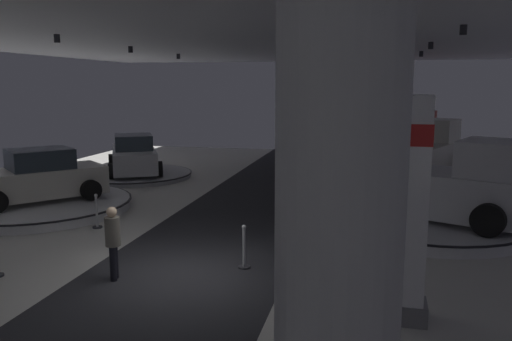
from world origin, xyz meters
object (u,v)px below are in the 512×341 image
Objects in this scene: column_right at (340,199)px; visitor_walking_near at (113,238)px; display_platform_mid_right at (427,221)px; display_car_far_left at (134,156)px; display_platform_mid_left at (38,205)px; display_car_mid_left at (38,178)px; display_platform_far_right at (417,180)px; pickup_truck_mid_right at (441,186)px; pickup_truck_far_right at (421,154)px; display_platform_deep_right at (406,158)px; brand_sign_pylon at (394,206)px; display_platform_far_left at (135,175)px; pickup_truck_deep_right at (408,137)px.

visitor_walking_near is at bearing 145.19° from column_right.
display_car_far_left is at bearing 154.65° from display_platform_mid_right.
visitor_walking_near reaches higher than display_platform_mid_left.
display_car_mid_left is 0.77× the size of display_platform_mid_right.
column_right is 16.17m from display_platform_far_right.
pickup_truck_mid_right reaches higher than display_car_far_left.
pickup_truck_mid_right reaches higher than display_platform_mid_right.
display_platform_mid_right is at bearing -92.83° from pickup_truck_far_right.
column_right is at bearing -95.51° from display_platform_deep_right.
display_car_far_left is at bearing 123.93° from column_right.
display_platform_mid_left is 3.77× the size of visitor_walking_near.
brand_sign_pylon reaches higher than display_platform_mid_right.
pickup_truck_mid_right reaches higher than display_platform_deep_right.
display_car_far_left is 2.86× the size of visitor_walking_near.
display_platform_far_left is 0.89× the size of pickup_truck_mid_right.
column_right is at bearing -102.41° from display_platform_mid_right.
display_platform_mid_right is (12.29, 0.62, -0.90)m from display_car_mid_left.
display_car_mid_left is 2.75× the size of visitor_walking_near.
display_platform_mid_left is 14.53m from display_platform_far_right.
display_platform_deep_right is (12.08, 7.66, -0.79)m from display_car_far_left.
column_right reaches higher than display_platform_mid_right.
display_car_far_left reaches higher than display_platform_far_left.
brand_sign_pylon reaches higher than display_platform_far_left.
pickup_truck_far_right reaches higher than display_platform_deep_right.
brand_sign_pylon reaches higher than display_platform_deep_right.
visitor_walking_near is at bearing -43.23° from display_car_mid_left.
display_car_mid_left is 14.53m from display_platform_far_right.
display_platform_far_right is at bearing 83.62° from brand_sign_pylon.
brand_sign_pylon is at bearing -96.80° from pickup_truck_far_right.
display_platform_far_right is at bearing 30.42° from display_platform_mid_left.
pickup_truck_deep_right is at bearing 48.58° from display_car_mid_left.
pickup_truck_far_right is at bearing 65.91° from display_platform_far_right.
display_car_mid_left reaches higher than display_car_far_left.
display_platform_far_right is 14.32m from visitor_walking_near.
pickup_truck_mid_right is (12.23, -5.80, 1.16)m from display_platform_far_left.
pickup_truck_mid_right is 9.10m from visitor_walking_near.
display_platform_mid_left is (-11.07, 5.65, -1.86)m from brand_sign_pylon.
brand_sign_pylon is 6.40m from pickup_truck_mid_right.
display_car_far_left is at bearing 131.82° from brand_sign_pylon.
pickup_truck_mid_right is (0.08, -6.84, 1.10)m from display_platform_far_right.
brand_sign_pylon is 0.69× the size of pickup_truck_far_right.
brand_sign_pylon reaches higher than pickup_truck_mid_right.
display_platform_mid_right is (-0.22, -6.71, 0.01)m from display_platform_far_right.
display_car_far_left is 1.04× the size of display_car_mid_left.
display_platform_mid_right is (-0.26, -13.61, -1.09)m from pickup_truck_deep_right.
brand_sign_pylon is 19.97m from pickup_truck_deep_right.
column_right is at bearing -105.25° from brand_sign_pylon.
display_car_mid_left is 14.76m from pickup_truck_far_right.
brand_sign_pylon is at bearing -101.13° from display_platform_mid_right.
display_platform_deep_right is at bearing 32.25° from display_platform_far_left.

